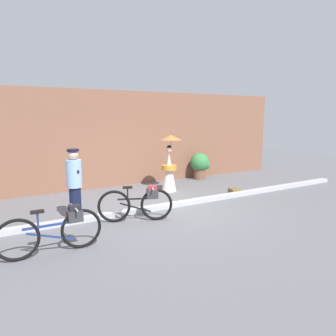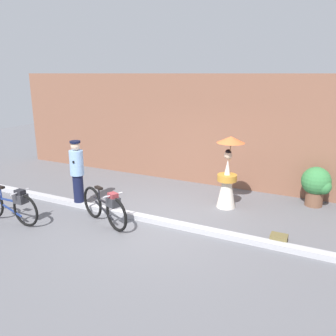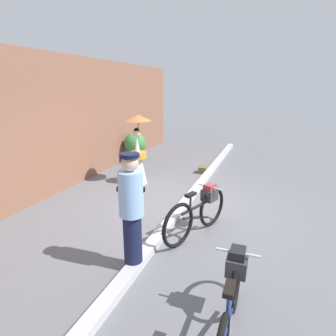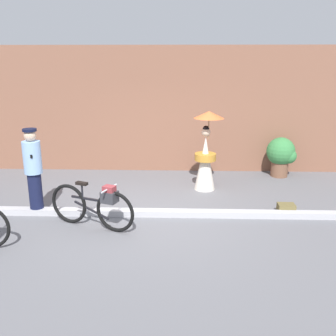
% 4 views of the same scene
% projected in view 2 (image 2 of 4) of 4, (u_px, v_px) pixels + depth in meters
% --- Properties ---
extents(ground_plane, '(30.00, 30.00, 0.00)m').
position_uv_depth(ground_plane, '(155.00, 222.00, 7.80)').
color(ground_plane, slate).
extents(building_wall, '(14.00, 0.40, 3.29)m').
position_uv_depth(building_wall, '(207.00, 130.00, 10.26)').
color(building_wall, brown).
rests_on(building_wall, ground_plane).
extents(sidewalk_curb, '(14.00, 0.20, 0.12)m').
position_uv_depth(sidewalk_curb, '(155.00, 220.00, 7.78)').
color(sidewalk_curb, '#B2B2B7').
rests_on(sidewalk_curb, ground_plane).
extents(bicycle_near_officer, '(1.83, 0.48, 0.84)m').
position_uv_depth(bicycle_near_officer, '(11.00, 204.00, 7.69)').
color(bicycle_near_officer, black).
rests_on(bicycle_near_officer, ground_plane).
extents(bicycle_far_side, '(1.64, 0.71, 0.84)m').
position_uv_depth(bicycle_far_side, '(105.00, 206.00, 7.57)').
color(bicycle_far_side, black).
rests_on(bicycle_far_side, ground_plane).
extents(person_officer, '(0.34, 0.37, 1.70)m').
position_uv_depth(person_officer, '(77.00, 172.00, 8.53)').
color(person_officer, '#141938').
rests_on(person_officer, ground_plane).
extents(person_with_parasol, '(0.68, 0.68, 1.84)m').
position_uv_depth(person_with_parasol, '(228.00, 174.00, 8.47)').
color(person_with_parasol, silver).
rests_on(person_with_parasol, ground_plane).
extents(potted_plant_by_door, '(0.74, 0.72, 1.02)m').
position_uv_depth(potted_plant_by_door, '(317.00, 184.00, 8.62)').
color(potted_plant_by_door, brown).
rests_on(potted_plant_by_door, ground_plane).
extents(backpack_on_pavement, '(0.33, 0.24, 0.20)m').
position_uv_depth(backpack_on_pavement, '(279.00, 239.00, 6.78)').
color(backpack_on_pavement, brown).
rests_on(backpack_on_pavement, ground_plane).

